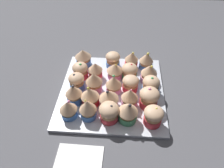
{
  "coord_description": "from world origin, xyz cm",
  "views": [
    {
      "loc": [
        53.04,
        3.75,
        57.13
      ],
      "look_at": [
        0.0,
        0.0,
        4.2
      ],
      "focal_mm": 32.63,
      "sensor_mm": 36.0,
      "label": 1
    }
  ],
  "objects_px": {
    "cupcake_13": "(111,112)",
    "cupcake_16": "(130,84)",
    "baking_tray": "(112,91)",
    "cupcake_18": "(128,112)",
    "cupcake_7": "(90,96)",
    "cupcake_8": "(88,109)",
    "cupcake_14": "(131,60)",
    "cupcake_15": "(130,71)",
    "cupcake_23": "(153,116)",
    "cupcake_2": "(77,81)",
    "cupcake_5": "(95,70)",
    "cupcake_9": "(113,60)",
    "cupcake_6": "(94,82)",
    "cupcake_12": "(109,98)",
    "cupcake_10": "(115,70)",
    "cupcake_21": "(151,85)",
    "cupcake_19": "(146,61)",
    "cupcake_20": "(149,73)",
    "cupcake_0": "(83,57)",
    "cupcake_3": "(74,93)",
    "cupcake_11": "(114,84)",
    "cupcake_4": "(68,109)",
    "cupcake_17": "(130,97)",
    "cupcake_1": "(80,70)",
    "cupcake_22": "(149,97)"
  },
  "relations": [
    {
      "from": "cupcake_8",
      "to": "cupcake_15",
      "type": "bearing_deg",
      "value": 146.3
    },
    {
      "from": "cupcake_15",
      "to": "cupcake_16",
      "type": "distance_m",
      "value": 0.07
    },
    {
      "from": "cupcake_17",
      "to": "cupcake_3",
      "type": "bearing_deg",
      "value": -90.4
    },
    {
      "from": "cupcake_19",
      "to": "cupcake_23",
      "type": "relative_size",
      "value": 1.09
    },
    {
      "from": "cupcake_10",
      "to": "cupcake_6",
      "type": "bearing_deg",
      "value": -43.42
    },
    {
      "from": "cupcake_10",
      "to": "cupcake_21",
      "type": "bearing_deg",
      "value": 63.04
    },
    {
      "from": "cupcake_6",
      "to": "cupcake_18",
      "type": "distance_m",
      "value": 0.18
    },
    {
      "from": "cupcake_0",
      "to": "cupcake_6",
      "type": "xyz_separation_m",
      "value": [
        0.15,
        0.07,
        0.0
      ]
    },
    {
      "from": "baking_tray",
      "to": "cupcake_12",
      "type": "xyz_separation_m",
      "value": [
        0.07,
        -0.01,
        0.04
      ]
    },
    {
      "from": "cupcake_3",
      "to": "cupcake_2",
      "type": "bearing_deg",
      "value": -176.85
    },
    {
      "from": "cupcake_11",
      "to": "cupcake_18",
      "type": "bearing_deg",
      "value": 23.36
    },
    {
      "from": "cupcake_1",
      "to": "cupcake_6",
      "type": "distance_m",
      "value": 0.09
    },
    {
      "from": "cupcake_2",
      "to": "cupcake_8",
      "type": "bearing_deg",
      "value": 25.43
    },
    {
      "from": "cupcake_5",
      "to": "cupcake_18",
      "type": "relative_size",
      "value": 0.84
    },
    {
      "from": "cupcake_4",
      "to": "cupcake_10",
      "type": "bearing_deg",
      "value": 145.35
    },
    {
      "from": "cupcake_16",
      "to": "cupcake_7",
      "type": "bearing_deg",
      "value": -60.18
    },
    {
      "from": "baking_tray",
      "to": "cupcake_18",
      "type": "xyz_separation_m",
      "value": [
        0.13,
        0.06,
        0.05
      ]
    },
    {
      "from": "cupcake_5",
      "to": "cupcake_18",
      "type": "bearing_deg",
      "value": 33.2
    },
    {
      "from": "cupcake_4",
      "to": "cupcake_16",
      "type": "xyz_separation_m",
      "value": [
        -0.14,
        0.2,
        -0.01
      ]
    },
    {
      "from": "cupcake_5",
      "to": "cupcake_19",
      "type": "xyz_separation_m",
      "value": [
        -0.07,
        0.2,
        0.0
      ]
    },
    {
      "from": "cupcake_2",
      "to": "cupcake_21",
      "type": "xyz_separation_m",
      "value": [
        0.0,
        0.27,
        0.0
      ]
    },
    {
      "from": "cupcake_18",
      "to": "cupcake_16",
      "type": "bearing_deg",
      "value": 176.96
    },
    {
      "from": "cupcake_11",
      "to": "cupcake_19",
      "type": "xyz_separation_m",
      "value": [
        -0.15,
        0.13,
        -0.0
      ]
    },
    {
      "from": "cupcake_15",
      "to": "cupcake_19",
      "type": "xyz_separation_m",
      "value": [
        -0.07,
        0.07,
        0.0
      ]
    },
    {
      "from": "cupcake_17",
      "to": "cupcake_22",
      "type": "relative_size",
      "value": 0.98
    },
    {
      "from": "cupcake_0",
      "to": "cupcake_13",
      "type": "xyz_separation_m",
      "value": [
        0.28,
        0.14,
        -0.0
      ]
    },
    {
      "from": "cupcake_14",
      "to": "cupcake_21",
      "type": "relative_size",
      "value": 1.04
    },
    {
      "from": "cupcake_0",
      "to": "cupcake_20",
      "type": "xyz_separation_m",
      "value": [
        0.08,
        0.27,
        -0.0
      ]
    },
    {
      "from": "cupcake_5",
      "to": "cupcake_21",
      "type": "distance_m",
      "value": 0.22
    },
    {
      "from": "cupcake_8",
      "to": "cupcake_14",
      "type": "distance_m",
      "value": 0.3
    },
    {
      "from": "cupcake_14",
      "to": "cupcake_15",
      "type": "distance_m",
      "value": 0.07
    },
    {
      "from": "cupcake_1",
      "to": "cupcake_21",
      "type": "relative_size",
      "value": 0.96
    },
    {
      "from": "cupcake_4",
      "to": "cupcake_5",
      "type": "xyz_separation_m",
      "value": [
        -0.2,
        0.06,
        -0.0
      ]
    },
    {
      "from": "cupcake_8",
      "to": "cupcake_18",
      "type": "xyz_separation_m",
      "value": [
        0.0,
        0.13,
        0.0
      ]
    },
    {
      "from": "cupcake_7",
      "to": "cupcake_21",
      "type": "distance_m",
      "value": 0.22
    },
    {
      "from": "cupcake_2",
      "to": "cupcake_14",
      "type": "distance_m",
      "value": 0.24
    },
    {
      "from": "cupcake_13",
      "to": "cupcake_19",
      "type": "height_order",
      "value": "cupcake_19"
    },
    {
      "from": "cupcake_4",
      "to": "baking_tray",
      "type": "bearing_deg",
      "value": 134.6
    },
    {
      "from": "cupcake_6",
      "to": "cupcake_12",
      "type": "height_order",
      "value": "cupcake_6"
    },
    {
      "from": "cupcake_9",
      "to": "cupcake_18",
      "type": "height_order",
      "value": "cupcake_18"
    },
    {
      "from": "cupcake_20",
      "to": "cupcake_23",
      "type": "bearing_deg",
      "value": 0.69
    },
    {
      "from": "cupcake_1",
      "to": "cupcake_13",
      "type": "xyz_separation_m",
      "value": [
        0.2,
        0.13,
        0.0
      ]
    },
    {
      "from": "cupcake_19",
      "to": "cupcake_20",
      "type": "bearing_deg",
      "value": 4.39
    },
    {
      "from": "cupcake_1",
      "to": "cupcake_4",
      "type": "bearing_deg",
      "value": -1.01
    },
    {
      "from": "cupcake_2",
      "to": "cupcake_9",
      "type": "xyz_separation_m",
      "value": [
        -0.14,
        0.13,
        -0.0
      ]
    },
    {
      "from": "cupcake_6",
      "to": "cupcake_8",
      "type": "height_order",
      "value": "cupcake_6"
    },
    {
      "from": "cupcake_2",
      "to": "cupcake_14",
      "type": "bearing_deg",
      "value": 123.93
    },
    {
      "from": "cupcake_13",
      "to": "cupcake_16",
      "type": "xyz_separation_m",
      "value": [
        -0.14,
        0.06,
        -0.0
      ]
    },
    {
      "from": "cupcake_7",
      "to": "cupcake_8",
      "type": "bearing_deg",
      "value": 1.34
    },
    {
      "from": "cupcake_7",
      "to": "cupcake_23",
      "type": "relative_size",
      "value": 1.12
    }
  ]
}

